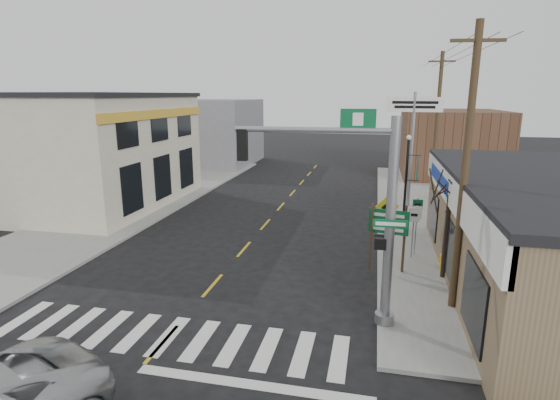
% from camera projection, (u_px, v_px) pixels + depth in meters
% --- Properties ---
extents(ground, '(140.00, 140.00, 0.00)m').
position_uv_depth(ground, '(162.00, 344.00, 12.45)').
color(ground, black).
rests_on(ground, ground).
extents(sidewalk_right, '(6.00, 38.00, 0.13)m').
position_uv_depth(sidewalk_right, '(436.00, 228.00, 22.91)').
color(sidewalk_right, gray).
rests_on(sidewalk_right, ground).
extents(sidewalk_left, '(6.00, 38.00, 0.13)m').
position_uv_depth(sidewalk_left, '(127.00, 210.00, 26.65)').
color(sidewalk_left, gray).
rests_on(sidewalk_left, ground).
extents(center_line, '(0.12, 56.00, 0.01)m').
position_uv_depth(center_line, '(244.00, 249.00, 20.05)').
color(center_line, gold).
rests_on(center_line, ground).
extents(crosswalk, '(11.00, 2.20, 0.01)m').
position_uv_depth(crosswalk, '(169.00, 336.00, 12.83)').
color(crosswalk, silver).
rests_on(crosswalk, ground).
extents(left_building, '(12.00, 12.00, 6.80)m').
position_uv_depth(left_building, '(74.00, 151.00, 27.64)').
color(left_building, beige).
rests_on(left_building, ground).
extents(bldg_distant_right, '(8.00, 10.00, 5.60)m').
position_uv_depth(bldg_distant_right, '(450.00, 143.00, 37.78)').
color(bldg_distant_right, brown).
rests_on(bldg_distant_right, ground).
extents(bldg_distant_left, '(9.00, 10.00, 6.40)m').
position_uv_depth(bldg_distant_left, '(209.00, 132.00, 44.36)').
color(bldg_distant_left, slate).
rests_on(bldg_distant_left, ground).
extents(traffic_signal_pole, '(5.06, 0.39, 6.41)m').
position_uv_depth(traffic_signal_pole, '(364.00, 200.00, 12.61)').
color(traffic_signal_pole, gray).
rests_on(traffic_signal_pole, sidewalk_right).
extents(guide_sign, '(1.54, 0.13, 2.70)m').
position_uv_depth(guide_sign, '(388.00, 228.00, 16.85)').
color(guide_sign, '#493622').
rests_on(guide_sign, sidewalk_right).
extents(fire_hydrant, '(0.21, 0.21, 0.68)m').
position_uv_depth(fire_hydrant, '(442.00, 260.00, 17.37)').
color(fire_hydrant, yellow).
rests_on(fire_hydrant, sidewalk_right).
extents(ped_crossing_sign, '(1.02, 0.07, 2.62)m').
position_uv_depth(ped_crossing_sign, '(387.00, 214.00, 18.77)').
color(ped_crossing_sign, gray).
rests_on(ped_crossing_sign, sidewalk_right).
extents(lamp_post, '(0.63, 0.50, 4.86)m').
position_uv_depth(lamp_post, '(407.00, 176.00, 21.74)').
color(lamp_post, black).
rests_on(lamp_post, sidewalk_right).
extents(dance_center_sign, '(3.27, 0.20, 6.94)m').
position_uv_depth(dance_center_sign, '(413.00, 121.00, 26.29)').
color(dance_center_sign, gray).
rests_on(dance_center_sign, sidewalk_right).
extents(bare_tree, '(2.41, 2.41, 4.82)m').
position_uv_depth(bare_tree, '(452.00, 179.00, 15.82)').
color(bare_tree, black).
rests_on(bare_tree, sidewalk_right).
extents(shrub_front, '(1.31, 1.31, 0.98)m').
position_uv_depth(shrub_front, '(536.00, 302.00, 13.58)').
color(shrub_front, '#193115').
rests_on(shrub_front, sidewalk_right).
extents(shrub_back, '(1.09, 1.09, 0.82)m').
position_uv_depth(shrub_back, '(516.00, 271.00, 16.20)').
color(shrub_back, black).
rests_on(shrub_back, sidewalk_right).
extents(utility_pole_near, '(1.54, 0.23, 8.88)m').
position_uv_depth(utility_pole_near, '(465.00, 170.00, 13.35)').
color(utility_pole_near, '#4F3529').
rests_on(utility_pole_near, sidewalk_right).
extents(utility_pole_far, '(1.64, 0.25, 9.43)m').
position_uv_depth(utility_pole_far, '(437.00, 125.00, 28.34)').
color(utility_pole_far, '#412F1C').
rests_on(utility_pole_far, sidewalk_right).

